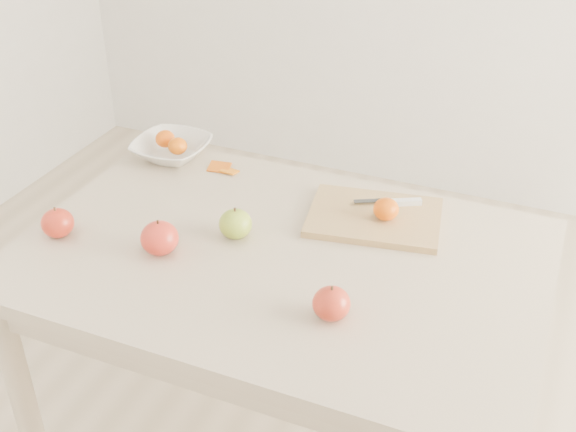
% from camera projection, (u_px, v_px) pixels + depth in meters
% --- Properties ---
extents(table, '(1.20, 0.80, 0.75)m').
position_uv_depth(table, '(280.00, 287.00, 1.71)').
color(table, '#C1AB92').
rests_on(table, ground).
extents(cutting_board, '(0.35, 0.28, 0.02)m').
position_uv_depth(cutting_board, '(374.00, 217.00, 1.77)').
color(cutting_board, tan).
rests_on(cutting_board, table).
extents(board_tangerine, '(0.06, 0.06, 0.05)m').
position_uv_depth(board_tangerine, '(386.00, 209.00, 1.73)').
color(board_tangerine, '#D56607').
rests_on(board_tangerine, cutting_board).
extents(fruit_bowl, '(0.21, 0.21, 0.05)m').
position_uv_depth(fruit_bowl, '(172.00, 149.00, 2.05)').
color(fruit_bowl, white).
rests_on(fruit_bowl, table).
extents(bowl_tangerine_near, '(0.06, 0.06, 0.05)m').
position_uv_depth(bowl_tangerine_near, '(165.00, 139.00, 2.05)').
color(bowl_tangerine_near, '#D56307').
rests_on(bowl_tangerine_near, fruit_bowl).
extents(bowl_tangerine_far, '(0.05, 0.05, 0.05)m').
position_uv_depth(bowl_tangerine_far, '(178.00, 146.00, 2.01)').
color(bowl_tangerine_far, orange).
rests_on(bowl_tangerine_far, fruit_bowl).
extents(orange_peel_a, '(0.07, 0.05, 0.01)m').
position_uv_depth(orange_peel_a, '(219.00, 168.00, 2.00)').
color(orange_peel_a, '#C5550D').
rests_on(orange_peel_a, table).
extents(orange_peel_b, '(0.05, 0.04, 0.01)m').
position_uv_depth(orange_peel_b, '(230.00, 172.00, 1.98)').
color(orange_peel_b, '#CD6C0E').
rests_on(orange_peel_b, table).
extents(paring_knife, '(0.16, 0.08, 0.01)m').
position_uv_depth(paring_knife, '(401.00, 202.00, 1.80)').
color(paring_knife, white).
rests_on(paring_knife, cutting_board).
extents(apple_green, '(0.08, 0.08, 0.07)m').
position_uv_depth(apple_green, '(235.00, 224.00, 1.69)').
color(apple_green, olive).
rests_on(apple_green, table).
extents(apple_red_c, '(0.09, 0.09, 0.08)m').
position_uv_depth(apple_red_c, '(160.00, 238.00, 1.64)').
color(apple_red_c, '#A10912').
rests_on(apple_red_c, table).
extents(apple_red_e, '(0.08, 0.08, 0.07)m').
position_uv_depth(apple_red_e, '(331.00, 303.00, 1.45)').
color(apple_red_e, maroon).
rests_on(apple_red_e, table).
extents(apple_red_d, '(0.08, 0.08, 0.07)m').
position_uv_depth(apple_red_d, '(58.00, 223.00, 1.70)').
color(apple_red_d, '#9F030B').
rests_on(apple_red_d, table).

